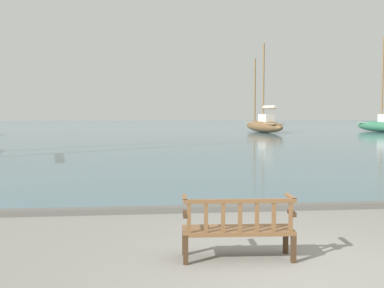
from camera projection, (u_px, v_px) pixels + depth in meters
ground_plane at (293, 270)px, 6.50m from camera, size 160.00×160.00×0.00m
harbor_water at (161, 130)px, 50.14m from camera, size 100.00×80.00×0.08m
quay_edge_kerb at (237, 208)px, 10.31m from camera, size 40.00×0.30×0.12m
park_bench at (238, 227)px, 6.94m from camera, size 1.62×0.60×0.92m
sailboat_mid_starboard at (383, 125)px, 44.35m from camera, size 3.24×6.45×8.69m
sailboat_distant_harbor at (264, 124)px, 43.67m from camera, size 2.77×7.22×8.06m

